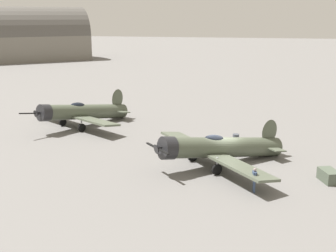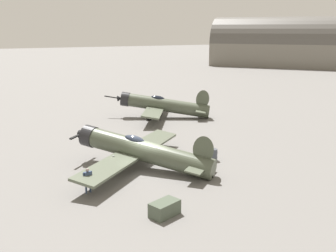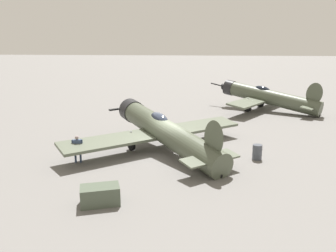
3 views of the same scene
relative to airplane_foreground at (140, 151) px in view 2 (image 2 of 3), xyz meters
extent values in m
plane|color=slate|center=(-0.40, -0.35, -1.36)|extent=(400.00, 400.00, 0.00)
cylinder|color=#4C5442|center=(-0.40, -0.35, -0.04)|extent=(8.79, 7.92, 2.86)
cylinder|color=#232326|center=(3.30, 2.87, 0.62)|extent=(1.91, 1.97, 1.74)
cone|color=#232326|center=(3.80, 3.30, 0.71)|extent=(0.93, 0.93, 0.75)
cube|color=black|center=(3.91, 3.40, 0.71)|extent=(2.19, 2.26, 0.14)
ellipsoid|color=black|center=(0.37, 0.32, 0.74)|extent=(1.84, 1.74, 0.90)
cube|color=#565E4C|center=(0.52, 0.46, -0.29)|extent=(9.90, 11.01, 0.42)
ellipsoid|color=#4C5442|center=(-3.64, -3.16, 0.66)|extent=(1.40, 1.23, 2.11)
cube|color=#565E4C|center=(-3.49, -3.03, -0.50)|extent=(3.06, 3.29, 0.25)
cylinder|color=#999BA0|center=(-0.10, 2.11, -0.51)|extent=(0.14, 0.14, 0.91)
cylinder|color=black|center=(-0.10, 2.11, -0.96)|extent=(0.74, 0.68, 0.80)
cylinder|color=#999BA0|center=(2.08, -0.39, -0.51)|extent=(0.14, 0.14, 0.91)
cylinder|color=black|center=(2.08, -0.39, -0.96)|extent=(0.74, 0.68, 0.80)
cylinder|color=black|center=(-4.10, -3.56, -1.22)|extent=(0.28, 0.26, 0.28)
cylinder|color=#4C5442|center=(14.63, -9.12, 0.09)|extent=(6.41, 9.41, 2.84)
cylinder|color=#232326|center=(17.06, -5.02, 0.75)|extent=(1.96, 1.78, 1.73)
cone|color=#232326|center=(17.39, -4.46, 0.84)|extent=(0.90, 0.89, 0.74)
cube|color=black|center=(17.47, -4.33, 0.84)|extent=(2.03, 2.87, 0.56)
ellipsoid|color=black|center=(15.14, -8.26, 0.86)|extent=(1.56, 1.92, 0.91)
cube|color=#565E4C|center=(15.24, -8.09, -0.16)|extent=(10.80, 7.45, 0.44)
ellipsoid|color=#4C5442|center=(12.51, -12.71, 0.86)|extent=(1.01, 1.59, 2.28)
cube|color=#565E4C|center=(12.61, -12.54, -0.37)|extent=(3.49, 2.68, 0.25)
cylinder|color=#999BA0|center=(14.12, -6.74, -0.44)|extent=(0.14, 0.14, 1.04)
cylinder|color=black|center=(14.12, -6.74, -0.96)|extent=(0.58, 0.79, 0.80)
cylinder|color=#999BA0|center=(16.96, -8.42, -0.44)|extent=(0.14, 0.14, 1.04)
cylinder|color=black|center=(16.96, -8.42, -0.96)|extent=(0.58, 0.79, 0.80)
cylinder|color=black|center=(12.20, -13.22, -1.22)|extent=(0.23, 0.29, 0.28)
cylinder|color=#384766|center=(-2.81, 4.81, -0.95)|extent=(0.12, 0.12, 0.82)
cylinder|color=#384766|center=(-2.75, 4.53, -0.95)|extent=(0.12, 0.12, 0.82)
cube|color=#384766|center=(-2.78, 4.67, -0.25)|extent=(0.32, 0.48, 0.58)
sphere|color=gray|center=(-2.78, 4.67, 0.16)|extent=(0.22, 0.22, 0.22)
cylinder|color=#384766|center=(-2.84, 4.94, -0.24)|extent=(0.09, 0.09, 0.55)
cylinder|color=#384766|center=(-2.72, 4.41, -0.24)|extent=(0.09, 0.09, 0.55)
cube|color=#4C5647|center=(-7.69, 1.68, -0.95)|extent=(1.51, 1.91, 0.82)
cylinder|color=#474C56|center=(-0.83, -5.84, -0.91)|extent=(0.57, 0.57, 0.91)
torus|color=#474C56|center=(-0.83, -5.84, -0.72)|extent=(0.60, 0.60, 0.04)
torus|color=#474C56|center=(-0.83, -5.84, -1.09)|extent=(0.60, 0.60, 0.04)
cube|color=slate|center=(59.34, -65.86, 1.71)|extent=(37.48, 35.41, 6.14)
cylinder|color=#524E49|center=(59.34, -65.86, 4.78)|extent=(37.48, 35.41, 14.24)
camera|label=1|loc=(-3.19, 30.98, 9.58)|focal=46.14mm
camera|label=2|loc=(-25.75, 10.23, 8.68)|focal=42.15mm
camera|label=3|loc=(-20.52, -2.96, 5.39)|focal=35.66mm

